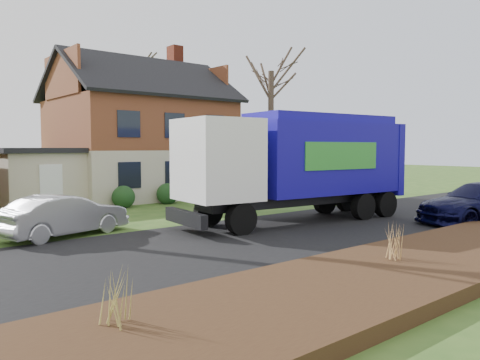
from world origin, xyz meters
TOP-DOWN VIEW (x-y plane):
  - ground at (0.00, 0.00)m, footprint 120.00×120.00m
  - road at (0.00, 0.00)m, footprint 80.00×7.00m
  - mulch_verge at (0.00, -5.30)m, footprint 80.00×3.50m
  - main_house at (1.49, 13.91)m, footprint 12.95×8.95m
  - garbage_truck at (2.27, 1.47)m, footprint 9.84×3.53m
  - silver_sedan at (-5.86, 4.21)m, footprint 4.36×2.45m
  - tree_front_east at (7.59, 8.85)m, footprint 3.71×3.71m
  - tree_back at (5.14, 20.99)m, footprint 3.61×3.61m
  - grass_clump_west at (-8.17, -4.66)m, footprint 0.32×0.27m
  - grass_clump_mid at (-1.54, -4.99)m, footprint 0.32×0.27m

SIDE VIEW (x-z plane):
  - ground at x=0.00m, z-range 0.00..0.00m
  - road at x=0.00m, z-range 0.00..0.02m
  - mulch_verge at x=0.00m, z-range 0.00..0.30m
  - silver_sedan at x=-5.86m, z-range 0.00..1.36m
  - grass_clump_west at x=-8.17m, z-range 0.30..1.16m
  - grass_clump_mid at x=-1.54m, z-range 0.30..1.20m
  - garbage_truck at x=2.27m, z-range 0.32..4.44m
  - main_house at x=1.49m, z-range -0.60..8.66m
  - tree_front_east at x=7.59m, z-range 3.22..13.53m
  - tree_back at x=5.14m, z-range 3.81..15.24m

